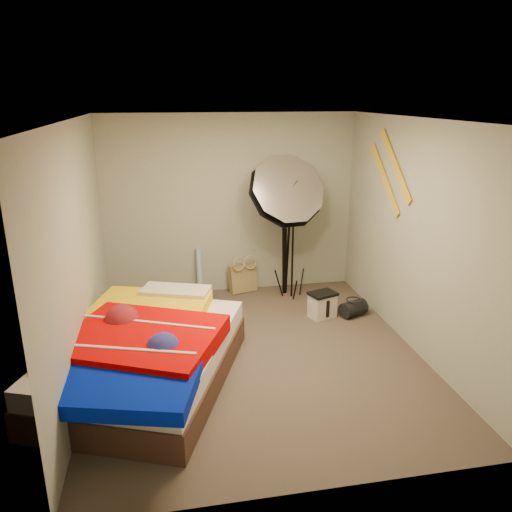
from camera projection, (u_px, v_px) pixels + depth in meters
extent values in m
plane|color=brown|center=(257.00, 356.00, 5.46)|extent=(4.00, 4.00, 0.00)
plane|color=silver|center=(257.00, 119.00, 4.69)|extent=(4.00, 4.00, 0.00)
plane|color=#A1A493|center=(230.00, 205.00, 6.94)|extent=(3.50, 0.00, 3.50)
plane|color=#A1A493|center=(315.00, 335.00, 3.20)|extent=(3.50, 0.00, 3.50)
plane|color=#A1A493|center=(78.00, 256.00, 4.77)|extent=(0.00, 4.00, 4.00)
plane|color=#A1A493|center=(416.00, 238.00, 5.38)|extent=(0.00, 4.00, 4.00)
cube|color=#A18F58|center=(243.00, 278.00, 7.18)|extent=(0.43, 0.28, 0.41)
cylinder|color=#4B89C2|center=(199.00, 272.00, 7.05)|extent=(0.08, 0.19, 0.67)
cube|color=beige|center=(322.00, 306.00, 6.36)|extent=(0.37, 0.31, 0.31)
cylinder|color=black|center=(353.00, 308.00, 6.41)|extent=(0.39, 0.32, 0.20)
cube|color=gold|center=(395.00, 165.00, 5.72)|extent=(0.02, 0.91, 0.78)
cube|color=gold|center=(385.00, 179.00, 6.02)|extent=(0.02, 0.91, 0.78)
cube|color=#4A2E24|center=(147.00, 369.00, 4.92)|extent=(2.20, 2.57, 0.28)
cube|color=silver|center=(145.00, 348.00, 4.84)|extent=(2.14, 2.51, 0.19)
cube|color=yellow|center=(148.00, 313.00, 5.28)|extent=(1.45, 1.35, 0.15)
cube|color=#D10100|center=(142.00, 341.00, 4.63)|extent=(1.72, 1.61, 0.17)
cube|color=#031BC1|center=(129.00, 384.00, 4.01)|extent=(1.27, 1.12, 0.13)
cube|color=#F0A9A7|center=(176.00, 295.00, 5.65)|extent=(0.83, 0.58, 0.15)
cylinder|color=black|center=(293.00, 241.00, 6.82)|extent=(0.03, 0.03, 1.62)
cube|color=black|center=(294.00, 186.00, 6.58)|extent=(0.06, 0.06, 0.10)
cone|color=silver|center=(285.00, 193.00, 6.43)|extent=(1.20, 0.83, 1.19)
cylinder|color=black|center=(285.00, 252.00, 7.00)|extent=(0.05, 0.05, 1.23)
cube|color=black|center=(286.00, 204.00, 6.79)|extent=(0.08, 0.08, 0.13)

